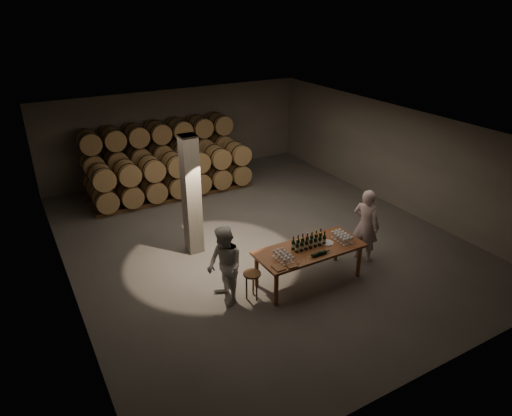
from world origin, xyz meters
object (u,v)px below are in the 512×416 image
bottle_cluster (309,242)px  plate (327,243)px  notebook_near (292,266)px  person_man (366,225)px  tasting_table (309,252)px  person_woman (225,266)px  stool (252,278)px

bottle_cluster → plate: 0.51m
notebook_near → person_man: size_ratio=0.12×
tasting_table → person_woman: size_ratio=1.41×
tasting_table → person_woman: person_woman is taller
plate → stool: plate is taller
bottle_cluster → stool: size_ratio=1.31×
plate → person_woman: (-2.59, 0.26, 0.01)m
plate → person_woman: bearing=174.3°
plate → person_woman: size_ratio=0.17×
bottle_cluster → person_man: person_man is taller
plate → person_man: size_ratio=0.16×
person_man → plate: bearing=73.8°
tasting_table → notebook_near: (-0.80, -0.45, 0.12)m
notebook_near → person_woman: size_ratio=0.12×
bottle_cluster → person_woman: bearing=175.1°
tasting_table → stool: (-1.50, 0.07, -0.25)m
bottle_cluster → notebook_near: bottle_cluster is taller
plate → notebook_near: notebook_near is taller
bottle_cluster → stool: (-1.52, 0.00, -0.48)m
plate → stool: (-2.01, 0.08, -0.37)m
plate → person_man: (1.33, 0.15, 0.06)m
tasting_table → stool: size_ratio=3.93×
person_man → person_woman: size_ratio=1.05×
notebook_near → person_man: person_man is taller
notebook_near → stool: bearing=149.3°
plate → person_woman: 2.60m
notebook_near → plate: bearing=24.5°
tasting_table → bottle_cluster: bearing=73.4°
tasting_table → stool: tasting_table is taller
bottle_cluster → notebook_near: bearing=-147.7°
stool → person_man: bearing=1.2°
tasting_table → plate: bearing=-1.0°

